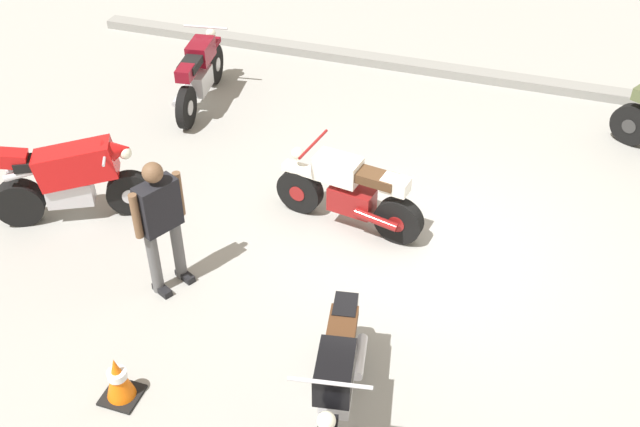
# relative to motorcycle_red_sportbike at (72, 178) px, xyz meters

# --- Properties ---
(ground_plane) EXTENTS (40.00, 40.00, 0.00)m
(ground_plane) POSITION_rel_motorcycle_red_sportbike_xyz_m (4.24, 0.75, -0.59)
(ground_plane) COLOR #9E9E99
(curb_edge) EXTENTS (14.00, 0.30, 0.15)m
(curb_edge) POSITION_rel_motorcycle_red_sportbike_xyz_m (4.24, 5.35, -0.52)
(curb_edge) COLOR gray
(curb_edge) RESTS_ON ground
(motorcycle_red_sportbike) EXTENTS (1.82, 1.08, 1.14)m
(motorcycle_red_sportbike) POSITION_rel_motorcycle_red_sportbike_xyz_m (0.00, 0.00, 0.00)
(motorcycle_red_sportbike) COLOR black
(motorcycle_red_sportbike) RESTS_ON ground
(motorcycle_maroon_cruiser) EXTENTS (0.70, 2.09, 1.09)m
(motorcycle_maroon_cruiser) POSITION_rel_motorcycle_red_sportbike_xyz_m (0.19, 3.16, -0.07)
(motorcycle_maroon_cruiser) COLOR black
(motorcycle_maroon_cruiser) RESTS_ON ground
(motorcycle_cream_vintage) EXTENTS (1.95, 0.76, 1.07)m
(motorcycle_cream_vintage) POSITION_rel_motorcycle_red_sportbike_xyz_m (3.28, 0.92, -0.11)
(motorcycle_cream_vintage) COLOR black
(motorcycle_cream_vintage) RESTS_ON ground
(motorcycle_black_cruiser) EXTENTS (0.70, 2.08, 1.09)m
(motorcycle_black_cruiser) POSITION_rel_motorcycle_red_sportbike_xyz_m (4.01, -1.91, -0.07)
(motorcycle_black_cruiser) COLOR black
(motorcycle_black_cruiser) RESTS_ON ground
(person_in_black_shirt) EXTENTS (0.46, 0.61, 1.64)m
(person_in_black_shirt) POSITION_rel_motorcycle_red_sportbike_xyz_m (1.66, -0.75, 0.34)
(person_in_black_shirt) COLOR #59595B
(person_in_black_shirt) RESTS_ON ground
(traffic_cone) EXTENTS (0.36, 0.36, 0.53)m
(traffic_cone) POSITION_rel_motorcycle_red_sportbike_xyz_m (1.96, -2.35, -0.33)
(traffic_cone) COLOR black
(traffic_cone) RESTS_ON ground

